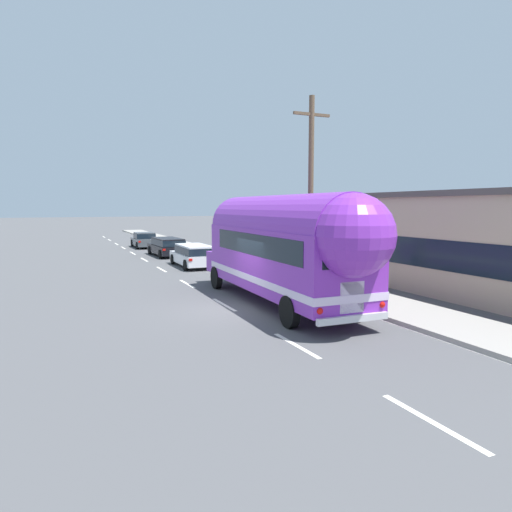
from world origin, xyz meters
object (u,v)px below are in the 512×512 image
utility_pole (311,190)px  car_lead (194,254)px  painted_bus (285,245)px  car_third (144,239)px  car_second (167,245)px

utility_pole → car_lead: 10.24m
painted_bus → car_lead: 12.19m
car_lead → car_third: size_ratio=1.08×
car_lead → car_second: size_ratio=0.97×
painted_bus → car_third: 26.67m
utility_pole → painted_bus: utility_pole is taller
car_third → painted_bus: bearing=-89.7°
car_lead → car_second: same height
painted_bus → car_second: 18.81m
car_second → car_third: bearing=91.5°
painted_bus → car_third: bearing=90.3°
car_lead → car_third: same height
car_lead → car_second: bearing=90.4°
utility_pole → car_second: utility_pole is taller
utility_pole → car_second: bearing=99.9°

